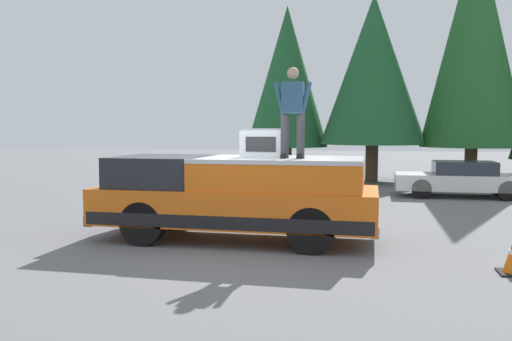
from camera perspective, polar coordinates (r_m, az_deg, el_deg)
ground_plane at (r=10.12m, az=-1.10°, el=-8.05°), size 90.00×90.00×0.00m
pickup_truck at (r=10.47m, az=-2.16°, el=-2.79°), size 2.01×5.54×1.65m
compressor_unit at (r=10.37m, az=0.88°, el=2.99°), size 0.65×0.84×0.56m
person_on_truck_bed at (r=9.92m, az=3.98°, el=6.52°), size 0.29×0.72×1.69m
parked_car_white at (r=18.36m, az=21.26°, el=-0.87°), size 1.64×4.10×1.16m
conifer_left at (r=23.22m, az=22.51°, el=13.07°), size 4.05×4.05×10.14m
conifer_center_left at (r=22.63m, az=12.53°, el=10.54°), size 4.32×4.32×7.70m
conifer_center_right at (r=23.41m, az=3.38°, el=10.03°), size 3.56×3.56×7.52m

